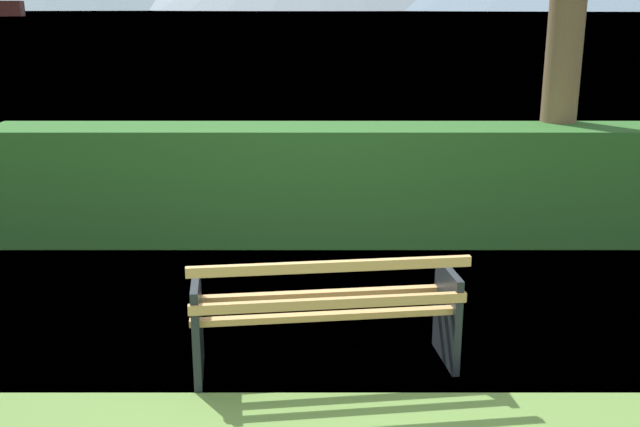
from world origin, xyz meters
The scene contains 4 objects.
ground_plane centered at (0.00, 0.00, 0.00)m, with size 1400.00×1400.00×0.00m, color #567A38.
water_surface centered at (0.00, 309.62, 0.00)m, with size 620.00×620.00×0.00m, color slate.
park_bench centered at (0.01, -0.06, 0.43)m, with size 1.84×0.78×0.87m.
hedge_row centered at (0.00, 2.89, 0.60)m, with size 6.84×0.76×1.21m, color #285B23.
Camera 1 is at (-0.03, -4.64, 2.39)m, focal length 41.50 mm.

